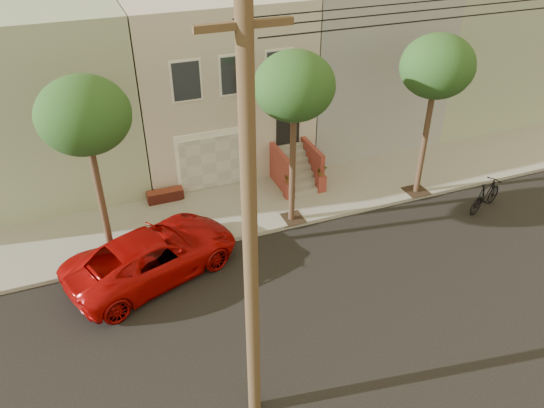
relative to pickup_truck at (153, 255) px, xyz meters
name	(u,v)px	position (x,y,z in m)	size (l,w,h in m)	color
ground	(311,295)	(4.29, -2.78, -0.78)	(90.00, 90.00, 0.00)	black
sidewalk	(253,206)	(4.29, 2.57, -0.70)	(40.00, 3.70, 0.15)	#9B998C
house_row	(207,71)	(4.29, 8.41, 2.87)	(33.10, 11.70, 7.00)	beige
tree_left	(84,117)	(-1.21, 1.12, 4.48)	(2.70, 2.57, 6.30)	#2D2116
tree_mid	(294,87)	(5.29, 1.12, 4.48)	(2.70, 2.57, 6.30)	#2D2116
tree_right	(437,68)	(10.79, 1.12, 4.48)	(2.70, 2.57, 6.30)	#2D2116
pickup_truck	(153,255)	(0.00, 0.00, 0.00)	(2.59, 5.61, 1.56)	#A90908
motorcycle	(486,195)	(12.59, -0.76, -0.16)	(0.58, 2.05, 1.23)	black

